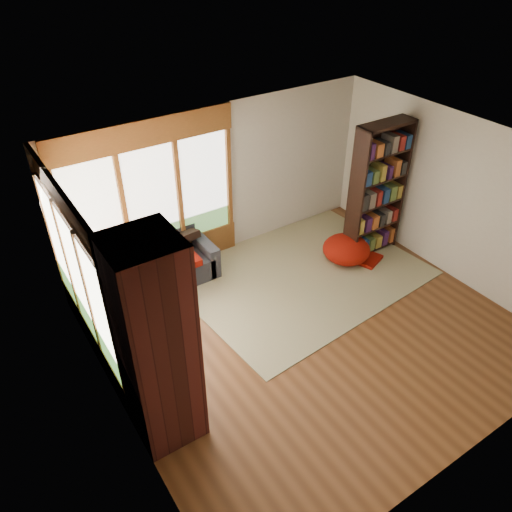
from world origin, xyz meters
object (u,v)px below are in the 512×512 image
dog_brindle (131,311)px  area_rug (300,274)px  bookshelf (377,191)px  pouf (346,249)px  brick_chimney (156,346)px  dog_tan (162,261)px  sectional_sofa (135,298)px

dog_brindle → area_rug: bearing=-113.8°
bookshelf → pouf: (-0.56, -0.01, -0.93)m
brick_chimney → area_rug: bearing=25.9°
area_rug → dog_tan: dog_tan is taller
brick_chimney → pouf: size_ratio=3.24×
bookshelf → dog_tan: size_ratio=2.22×
bookshelf → pouf: bookshelf is taller
sectional_sofa → dog_tan: dog_tan is taller
sectional_sofa → dog_tan: size_ratio=2.10×
dog_tan → sectional_sofa: bearing=144.0°
sectional_sofa → pouf: size_ratio=2.74×
pouf → dog_brindle: bearing=-178.6°
area_rug → dog_tan: bearing=166.2°
sectional_sofa → pouf: sectional_sofa is taller
brick_chimney → dog_tan: bearing=65.5°
brick_chimney → sectional_sofa: (0.45, 2.05, -1.00)m
area_rug → dog_brindle: dog_brindle is taller
brick_chimney → sectional_sofa: bearing=77.7°
brick_chimney → dog_brindle: bearing=82.9°
brick_chimney → dog_tan: 2.28m
bookshelf → dog_brindle: (-4.38, -0.10, -0.41)m
brick_chimney → pouf: brick_chimney is taller
area_rug → pouf: bearing=-6.6°
area_rug → dog_tan: 2.36m
bookshelf → sectional_sofa: bearing=171.1°
dog_tan → dog_brindle: (-0.76, -0.73, -0.04)m
area_rug → dog_brindle: 3.03m
dog_tan → pouf: bearing=-45.3°
area_rug → pouf: 0.93m
pouf → dog_brindle: dog_brindle is taller
area_rug → pouf: size_ratio=4.71×
brick_chimney → dog_brindle: (0.16, 1.30, -0.55)m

